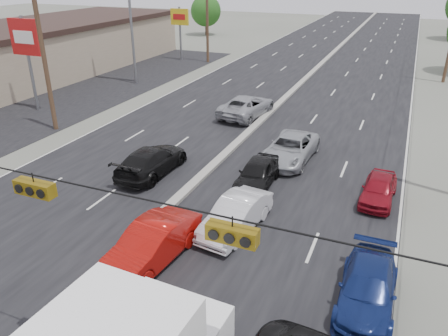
% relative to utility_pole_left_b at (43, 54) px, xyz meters
% --- Properties ---
extents(road_surface, '(20.00, 160.00, 0.02)m').
position_rel_utility_pole_left_b_xyz_m(road_surface, '(12.50, 15.00, -5.11)').
color(road_surface, black).
rests_on(road_surface, ground).
extents(center_median, '(0.50, 160.00, 0.20)m').
position_rel_utility_pole_left_b_xyz_m(center_median, '(12.50, 15.00, -5.01)').
color(center_median, gray).
rests_on(center_median, ground).
extents(strip_mall, '(12.00, 42.00, 4.60)m').
position_rel_utility_pole_left_b_xyz_m(strip_mall, '(-13.50, 10.00, -2.81)').
color(strip_mall, tan).
rests_on(strip_mall, ground).
extents(parking_lot, '(10.00, 42.00, 0.02)m').
position_rel_utility_pole_left_b_xyz_m(parking_lot, '(-4.50, 10.00, -5.11)').
color(parking_lot, black).
rests_on(parking_lot, ground).
extents(utility_pole_left_b, '(1.60, 0.30, 10.00)m').
position_rel_utility_pole_left_b_xyz_m(utility_pole_left_b, '(0.00, 0.00, 0.00)').
color(utility_pole_left_b, '#422D1E').
rests_on(utility_pole_left_b, ground).
extents(utility_pole_left_c, '(1.60, 0.30, 10.00)m').
position_rel_utility_pole_left_b_xyz_m(utility_pole_left_c, '(0.00, 25.00, 0.00)').
color(utility_pole_left_c, '#422D1E').
rests_on(utility_pole_left_c, ground).
extents(traffic_signals, '(25.00, 0.30, 0.54)m').
position_rel_utility_pole_left_b_xyz_m(traffic_signals, '(13.90, -15.00, 0.39)').
color(traffic_signals, black).
rests_on(traffic_signals, ground).
extents(pole_sign_mid, '(2.60, 0.25, 7.00)m').
position_rel_utility_pole_left_b_xyz_m(pole_sign_mid, '(-4.50, 3.00, 0.01)').
color(pole_sign_mid, slate).
rests_on(pole_sign_mid, ground).
extents(pole_sign_far, '(2.20, 0.25, 6.00)m').
position_rel_utility_pole_left_b_xyz_m(pole_sign_far, '(-3.50, 25.00, -0.70)').
color(pole_sign_far, slate).
rests_on(pole_sign_far, ground).
extents(tree_left_far, '(4.80, 4.80, 6.12)m').
position_rel_utility_pole_left_b_xyz_m(tree_left_far, '(-9.50, 45.00, -1.39)').
color(tree_left_far, '#382619').
rests_on(tree_left_far, ground).
extents(red_sedan, '(2.09, 4.84, 1.55)m').
position_rel_utility_pole_left_b_xyz_m(red_sedan, '(13.90, -10.23, -4.33)').
color(red_sedan, '#A70F0A').
rests_on(red_sedan, ground).
extents(queue_car_a, '(1.74, 4.11, 1.39)m').
position_rel_utility_pole_left_b_xyz_m(queue_car_a, '(15.50, -2.73, -4.41)').
color(queue_car_a, black).
rests_on(queue_car_a, ground).
extents(queue_car_b, '(2.04, 4.47, 1.42)m').
position_rel_utility_pole_left_b_xyz_m(queue_car_b, '(16.00, -6.99, -4.40)').
color(queue_car_b, silver).
rests_on(queue_car_b, ground).
extents(queue_car_c, '(2.60, 5.28, 1.44)m').
position_rel_utility_pole_left_b_xyz_m(queue_car_c, '(16.20, 1.03, -4.39)').
color(queue_car_c, '#9A9DA1').
rests_on(queue_car_c, ground).
extents(queue_car_d, '(1.82, 4.41, 1.28)m').
position_rel_utility_pole_left_b_xyz_m(queue_car_d, '(21.59, -9.48, -4.47)').
color(queue_car_d, navy).
rests_on(queue_car_d, ground).
extents(queue_car_e, '(1.64, 3.71, 1.24)m').
position_rel_utility_pole_left_b_xyz_m(queue_car_e, '(21.30, -2.00, -4.49)').
color(queue_car_e, maroon).
rests_on(queue_car_e, ground).
extents(oncoming_near, '(2.14, 5.10, 1.47)m').
position_rel_utility_pole_left_b_xyz_m(oncoming_near, '(9.82, -3.52, -4.37)').
color(oncoming_near, black).
rests_on(oncoming_near, ground).
extents(oncoming_far, '(3.24, 5.86, 1.55)m').
position_rel_utility_pole_left_b_xyz_m(oncoming_far, '(11.10, 7.76, -4.33)').
color(oncoming_far, '#989A9F').
rests_on(oncoming_far, ground).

